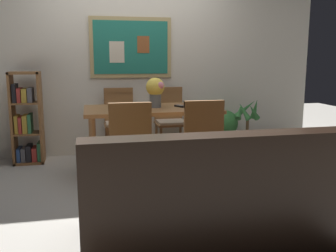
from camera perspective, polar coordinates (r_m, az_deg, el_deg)
ground_plane at (r=3.97m, az=-2.88°, el=-8.72°), size 12.00×12.00×0.00m
wall_back_with_painting at (r=5.15m, az=-5.57°, el=10.36°), size 5.20×0.14×2.60m
dining_table at (r=4.22m, az=-2.56°, el=1.44°), size 1.48×0.82×0.75m
dining_chair_near_left at (r=3.47m, az=-5.91°, el=-2.37°), size 0.40×0.41×0.91m
dining_chair_far_right at (r=5.01m, az=0.28°, el=1.62°), size 0.40×0.41×0.91m
dining_chair_far_left at (r=4.92m, az=-7.41°, el=1.37°), size 0.40×0.41×0.91m
dining_chair_near_right at (r=3.62m, az=4.99°, el=-1.80°), size 0.40×0.41×0.91m
leather_couch at (r=2.68m, az=6.70°, el=-11.32°), size 1.80×0.84×0.84m
bookshelf at (r=4.92m, az=-20.74°, el=0.49°), size 0.36×0.28×1.13m
potted_ivy at (r=5.32m, az=8.71°, el=-0.24°), size 0.36×0.36×0.58m
potted_palm at (r=5.09m, az=11.97°, el=-0.92°), size 0.37×0.38×0.79m
flower_vase at (r=4.20m, az=-1.94°, el=5.58°), size 0.22×0.22×0.33m
tv_remote at (r=4.24m, az=1.84°, el=3.05°), size 0.10×0.16×0.02m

